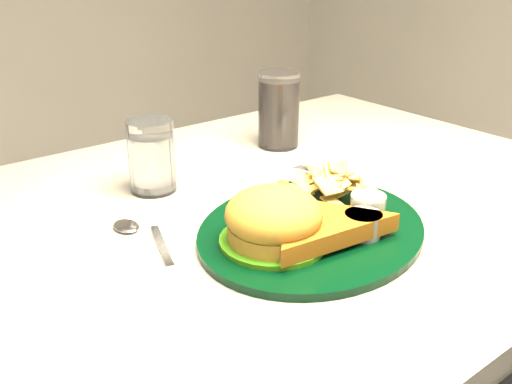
% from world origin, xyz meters
% --- Properties ---
extents(dinner_plate, '(0.41, 0.37, 0.08)m').
position_xyz_m(dinner_plate, '(0.02, -0.11, 0.79)').
color(dinner_plate, black).
rests_on(dinner_plate, table).
extents(water_glass, '(0.07, 0.07, 0.11)m').
position_xyz_m(water_glass, '(-0.07, 0.14, 0.81)').
color(water_glass, white).
rests_on(water_glass, table).
extents(cola_glass, '(0.10, 0.10, 0.14)m').
position_xyz_m(cola_glass, '(0.22, 0.19, 0.82)').
color(cola_glass, black).
rests_on(cola_glass, table).
extents(fork_napkin, '(0.16, 0.18, 0.01)m').
position_xyz_m(fork_napkin, '(0.17, -0.03, 0.76)').
color(fork_napkin, silver).
rests_on(fork_napkin, table).
extents(spoon, '(0.09, 0.15, 0.01)m').
position_xyz_m(spoon, '(-0.15, -0.02, 0.76)').
color(spoon, silver).
rests_on(spoon, table).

